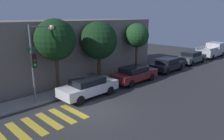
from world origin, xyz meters
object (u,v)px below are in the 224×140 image
sedan_near_corner (88,87)px  tree_far_end (137,36)px  tree_near_corner (55,40)px  sedan_middle (134,74)px  traffic_light_pole (37,53)px  sedan_tail_of_row (192,57)px  pickup_truck (212,50)px  tree_midblock (99,41)px  sedan_far_end (167,64)px

sedan_near_corner → tree_far_end: bearing=15.3°
tree_near_corner → tree_far_end: 9.33m
sedan_middle → tree_near_corner: tree_near_corner is taller
traffic_light_pole → sedan_tail_of_row: 19.45m
sedan_middle → sedan_tail_of_row: size_ratio=0.99×
tree_far_end → tree_near_corner: bearing=180.0°
traffic_light_pole → sedan_near_corner: bearing=-22.7°
traffic_light_pole → pickup_truck: traffic_light_pole is taller
tree_midblock → pickup_truck: bearing=-6.5°
pickup_truck → tree_near_corner: bearing=174.6°
pickup_truck → tree_near_corner: tree_near_corner is taller
sedan_middle → tree_midblock: tree_midblock is taller
sedan_middle → tree_far_end: (2.98, 2.24, 3.02)m
traffic_light_pole → pickup_truck: bearing=-2.8°
sedan_middle → traffic_light_pole: bearing=171.3°
sedan_middle → sedan_far_end: 5.46m
pickup_truck → tree_far_end: tree_far_end is taller
sedan_middle → tree_far_end: tree_far_end is taller
sedan_near_corner → tree_near_corner: (-1.14, 2.24, 3.30)m
tree_far_end → sedan_tail_of_row: bearing=-15.6°
traffic_light_pole → tree_near_corner: 2.23m
traffic_light_pole → sedan_middle: (8.25, -1.27, -2.67)m
sedan_tail_of_row → tree_midblock: 13.68m
sedan_tail_of_row → tree_near_corner: (-17.33, 2.24, 3.28)m
sedan_far_end → tree_midblock: size_ratio=0.79×
tree_midblock → sedan_far_end: bearing=-16.3°
sedan_middle → pickup_truck: (17.34, -0.00, 0.22)m
sedan_far_end → sedan_near_corner: bearing=-180.0°
sedan_middle → sedan_far_end: size_ratio=1.09×
traffic_light_pole → tree_near_corner: size_ratio=0.94×
sedan_middle → tree_far_end: size_ratio=0.91×
sedan_middle → tree_near_corner: bearing=160.6°
pickup_truck → sedan_far_end: bearing=180.0°
tree_midblock → tree_far_end: 5.17m
tree_far_end → sedan_middle: bearing=-143.0°
traffic_light_pole → pickup_truck: 25.73m
pickup_truck → tree_near_corner: 23.99m
tree_near_corner → tree_midblock: size_ratio=1.05×
pickup_truck → tree_near_corner: (-23.68, 2.24, 3.09)m
sedan_middle → sedan_far_end: sedan_far_end is taller
sedan_tail_of_row → tree_far_end: (-8.01, 2.24, 2.99)m
sedan_tail_of_row → pickup_truck: size_ratio=0.81×
tree_far_end → sedan_far_end: bearing=-42.1°
pickup_truck → tree_midblock: size_ratio=1.08×
sedan_near_corner → tree_near_corner: size_ratio=0.80×
pickup_truck → sedan_tail_of_row: bearing=180.0°
tree_near_corner → tree_far_end: tree_near_corner is taller
traffic_light_pole → sedan_far_end: 14.02m
sedan_far_end → pickup_truck: (11.88, -0.00, 0.22)m
sedan_far_end → tree_near_corner: 12.46m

